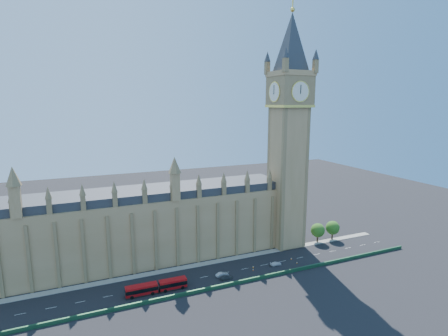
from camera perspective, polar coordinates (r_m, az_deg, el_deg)
name	(u,v)px	position (r m, az deg, el deg)	size (l,w,h in m)	color
ground	(215,275)	(128.81, -1.55, -17.04)	(400.00, 400.00, 0.00)	black
palace_westminster	(131,227)	(137.35, -14.93, -9.30)	(120.00, 20.00, 28.00)	#A07D4D
elizabeth_tower	(289,116)	(144.39, 10.58, 8.33)	(20.59, 20.59, 105.00)	#A07D4D
bridge_parapet	(224,285)	(121.18, 0.08, -18.61)	(160.00, 0.60, 1.20)	#1E4C2D
kerb_north	(205,263)	(136.74, -3.06, -15.30)	(160.00, 3.00, 0.16)	gray
tree_east_near	(318,230)	(158.91, 15.12, -9.72)	(6.00, 6.00, 8.50)	#382619
tree_east_far	(333,227)	(163.75, 17.36, -9.23)	(6.00, 6.00, 8.50)	#382619
red_bus	(157,287)	(119.83, -10.94, -18.54)	(19.58, 3.43, 3.32)	#AB0B0F
car_grey	(226,277)	(125.77, 0.32, -17.38)	(1.77, 4.41, 1.50)	#414449
car_silver	(222,274)	(127.45, -0.33, -16.98)	(1.56, 4.46, 1.47)	#A7AAAF
car_white	(276,264)	(136.49, 8.46, -15.20)	(1.79, 4.40, 1.28)	silver
cone_a	(253,270)	(131.81, 4.78, -16.25)	(0.45, 0.45, 0.63)	black
cone_b	(291,259)	(142.11, 10.93, -14.32)	(0.48, 0.48, 0.75)	black
cone_c	(297,263)	(139.35, 11.82, -14.89)	(0.53, 0.53, 0.68)	black
cone_d	(253,267)	(133.68, 4.79, -15.81)	(0.59, 0.59, 0.78)	black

